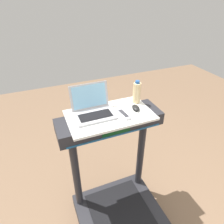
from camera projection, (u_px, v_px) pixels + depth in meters
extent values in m
cylinder|color=#28282D|center=(76.00, 173.00, 1.86)|extent=(0.07, 0.07, 0.87)
cylinder|color=#28282D|center=(141.00, 153.00, 2.08)|extent=(0.07, 0.07, 0.87)
cube|color=#28282D|center=(110.00, 122.00, 1.71)|extent=(0.90, 0.28, 0.11)
cube|color=#0C3F19|center=(116.00, 131.00, 1.60)|extent=(0.24, 0.01, 0.06)
cube|color=#1E598C|center=(116.00, 135.00, 1.62)|extent=(0.81, 0.00, 0.02)
cube|color=white|center=(110.00, 115.00, 1.67)|extent=(0.70, 0.41, 0.02)
cube|color=#B7B7BC|center=(95.00, 115.00, 1.63)|extent=(0.32, 0.21, 0.02)
cube|color=black|center=(95.00, 115.00, 1.62)|extent=(0.27, 0.12, 0.00)
cube|color=#B7B7BC|center=(89.00, 96.00, 1.68)|extent=(0.32, 0.06, 0.21)
cube|color=#8CCCF2|center=(90.00, 96.00, 1.67)|extent=(0.29, 0.05, 0.18)
ellipsoid|color=black|center=(136.00, 108.00, 1.72)|extent=(0.07, 0.11, 0.03)
cylinder|color=beige|center=(137.00, 93.00, 1.79)|extent=(0.07, 0.07, 0.19)
cylinder|color=#2659A5|center=(137.00, 82.00, 1.73)|extent=(0.04, 0.04, 0.02)
cube|color=silver|center=(124.00, 114.00, 1.65)|extent=(0.06, 0.16, 0.02)
cube|color=#333338|center=(124.00, 113.00, 1.64)|extent=(0.05, 0.12, 0.00)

